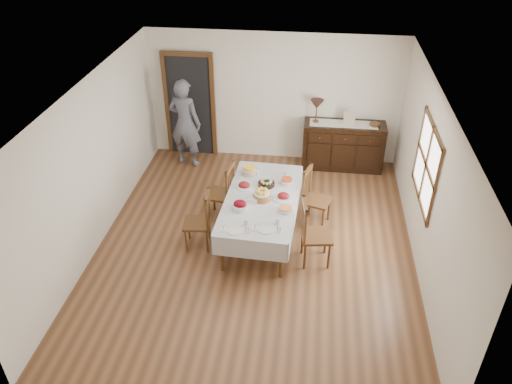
# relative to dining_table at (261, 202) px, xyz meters

# --- Properties ---
(ground) EXTENTS (6.00, 6.00, 0.00)m
(ground) POSITION_rel_dining_table_xyz_m (-0.07, -0.25, -0.67)
(ground) COLOR brown
(room_shell) EXTENTS (5.02, 6.02, 2.65)m
(room_shell) POSITION_rel_dining_table_xyz_m (-0.21, 0.17, 0.98)
(room_shell) COLOR white
(room_shell) RESTS_ON ground
(dining_table) EXTENTS (1.21, 2.25, 0.76)m
(dining_table) POSITION_rel_dining_table_xyz_m (0.00, 0.00, 0.00)
(dining_table) COLOR #B9BABE
(dining_table) RESTS_ON ground
(chair_left_near) EXTENTS (0.45, 0.45, 0.99)m
(chair_left_near) POSITION_rel_dining_table_xyz_m (-0.92, -0.37, -0.16)
(chair_left_near) COLOR #4E2F16
(chair_left_near) RESTS_ON ground
(chair_left_far) EXTENTS (0.50, 0.50, 1.05)m
(chair_left_far) POSITION_rel_dining_table_xyz_m (-0.71, 0.43, -0.13)
(chair_left_far) COLOR #4E2F16
(chair_left_far) RESTS_ON ground
(chair_right_near) EXTENTS (0.51, 0.51, 1.08)m
(chair_right_near) POSITION_rel_dining_table_xyz_m (0.84, -0.53, -0.12)
(chair_right_near) COLOR #4E2F16
(chair_right_near) RESTS_ON ground
(chair_right_far) EXTENTS (0.54, 0.54, 1.03)m
(chair_right_far) POSITION_rel_dining_table_xyz_m (0.83, 0.48, -0.14)
(chair_right_far) COLOR #4E2F16
(chair_right_far) RESTS_ON ground
(sideboard) EXTENTS (1.59, 0.57, 0.95)m
(sideboard) POSITION_rel_dining_table_xyz_m (1.35, 2.47, -0.19)
(sideboard) COLOR black
(sideboard) RESTS_ON ground
(person) EXTENTS (0.68, 0.52, 1.93)m
(person) POSITION_rel_dining_table_xyz_m (-1.77, 2.22, 0.30)
(person) COLOR #575864
(person) RESTS_ON ground
(bread_basket) EXTENTS (0.28, 0.28, 0.18)m
(bread_basket) POSITION_rel_dining_table_xyz_m (0.01, -0.05, 0.17)
(bread_basket) COLOR brown
(bread_basket) RESTS_ON dining_table
(egg_basket) EXTENTS (0.27, 0.27, 0.11)m
(egg_basket) POSITION_rel_dining_table_xyz_m (0.04, 0.37, 0.13)
(egg_basket) COLOR black
(egg_basket) RESTS_ON dining_table
(ham_platter_a) EXTENTS (0.28, 0.28, 0.11)m
(ham_platter_a) POSITION_rel_dining_table_xyz_m (-0.32, 0.27, 0.12)
(ham_platter_a) COLOR silver
(ham_platter_a) RESTS_ON dining_table
(ham_platter_b) EXTENTS (0.33, 0.33, 0.11)m
(ham_platter_b) POSITION_rel_dining_table_xyz_m (0.34, 0.03, 0.12)
(ham_platter_b) COLOR silver
(ham_platter_b) RESTS_ON dining_table
(beet_bowl) EXTENTS (0.25, 0.25, 0.15)m
(beet_bowl) POSITION_rel_dining_table_xyz_m (-0.29, -0.35, 0.15)
(beet_bowl) COLOR silver
(beet_bowl) RESTS_ON dining_table
(carrot_bowl) EXTENTS (0.23, 0.23, 0.09)m
(carrot_bowl) POSITION_rel_dining_table_xyz_m (0.36, 0.47, 0.13)
(carrot_bowl) COLOR silver
(carrot_bowl) RESTS_ON dining_table
(pineapple_bowl) EXTENTS (0.26, 0.26, 0.14)m
(pineapple_bowl) POSITION_rel_dining_table_xyz_m (-0.28, 0.70, 0.15)
(pineapple_bowl) COLOR tan
(pineapple_bowl) RESTS_ON dining_table
(casserole_dish) EXTENTS (0.22, 0.22, 0.07)m
(casserole_dish) POSITION_rel_dining_table_xyz_m (0.40, -0.32, 0.12)
(casserole_dish) COLOR silver
(casserole_dish) RESTS_ON dining_table
(butter_dish) EXTENTS (0.14, 0.10, 0.07)m
(butter_dish) POSITION_rel_dining_table_xyz_m (-0.12, -0.15, 0.13)
(butter_dish) COLOR silver
(butter_dish) RESTS_ON dining_table
(setting_left) EXTENTS (0.42, 0.31, 0.10)m
(setting_left) POSITION_rel_dining_table_xyz_m (-0.24, -0.84, 0.11)
(setting_left) COLOR silver
(setting_left) RESTS_ON dining_table
(setting_right) EXTENTS (0.42, 0.31, 0.10)m
(setting_right) POSITION_rel_dining_table_xyz_m (0.21, -0.77, 0.11)
(setting_right) COLOR silver
(setting_right) RESTS_ON dining_table
(glass_far_a) EXTENTS (0.07, 0.07, 0.09)m
(glass_far_a) POSITION_rel_dining_table_xyz_m (-0.15, 0.67, 0.14)
(glass_far_a) COLOR silver
(glass_far_a) RESTS_ON dining_table
(glass_far_b) EXTENTS (0.07, 0.07, 0.10)m
(glass_far_b) POSITION_rel_dining_table_xyz_m (0.34, 0.69, 0.14)
(glass_far_b) COLOR silver
(glass_far_b) RESTS_ON dining_table
(runner) EXTENTS (1.30, 0.35, 0.01)m
(runner) POSITION_rel_dining_table_xyz_m (1.32, 2.46, 0.29)
(runner) COLOR white
(runner) RESTS_ON sideboard
(table_lamp) EXTENTS (0.26, 0.26, 0.46)m
(table_lamp) POSITION_rel_dining_table_xyz_m (0.78, 2.48, 0.64)
(table_lamp) COLOR brown
(table_lamp) RESTS_ON sideboard
(picture_frame) EXTENTS (0.22, 0.08, 0.28)m
(picture_frame) POSITION_rel_dining_table_xyz_m (1.42, 2.40, 0.43)
(picture_frame) COLOR tan
(picture_frame) RESTS_ON sideboard
(deco_bowl) EXTENTS (0.20, 0.20, 0.06)m
(deco_bowl) POSITION_rel_dining_table_xyz_m (1.91, 2.45, 0.32)
(deco_bowl) COLOR #4E2F16
(deco_bowl) RESTS_ON sideboard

